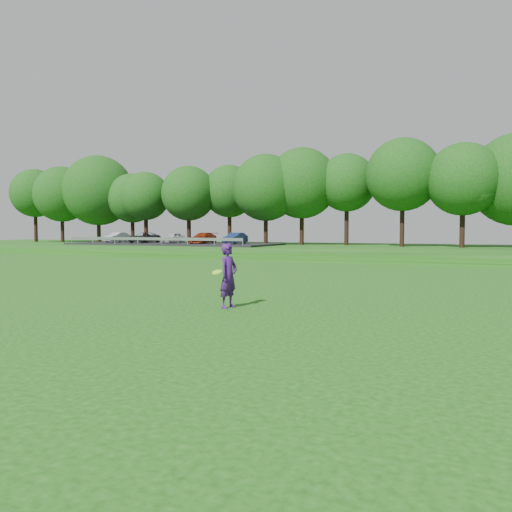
% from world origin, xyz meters
% --- Properties ---
extents(ground, '(140.00, 140.00, 0.00)m').
position_xyz_m(ground, '(0.00, 0.00, 0.00)').
color(ground, '#17470D').
rests_on(ground, ground).
extents(berm, '(130.00, 30.00, 0.60)m').
position_xyz_m(berm, '(0.00, 34.00, 0.30)').
color(berm, '#17470D').
rests_on(berm, ground).
extents(walking_path, '(130.00, 1.60, 0.04)m').
position_xyz_m(walking_path, '(0.00, 20.00, 0.02)').
color(walking_path, gray).
rests_on(walking_path, ground).
extents(treeline, '(104.00, 7.00, 15.00)m').
position_xyz_m(treeline, '(0.00, 38.00, 8.10)').
color(treeline, '#0F4313').
rests_on(treeline, berm).
extents(parking_lot, '(24.00, 9.00, 1.38)m').
position_xyz_m(parking_lot, '(-24.10, 32.81, 1.03)').
color(parking_lot, black).
rests_on(parking_lot, berm).
extents(woman, '(0.56, 0.91, 1.87)m').
position_xyz_m(woman, '(1.72, -1.33, 0.94)').
color(woman, '#3F1665').
rests_on(woman, ground).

